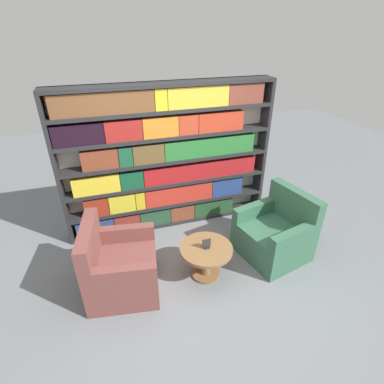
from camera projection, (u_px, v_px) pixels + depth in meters
name	position (u px, v px, depth m)	size (l,w,h in m)	color
ground_plane	(200.00, 285.00, 3.75)	(14.00, 14.00, 0.00)	slate
bookshelf	(166.00, 159.00, 4.42)	(3.12, 0.30, 2.19)	silver
armchair_left	(119.00, 268.00, 3.57)	(0.93, 0.96, 0.93)	brown
armchair_right	(275.00, 234.00, 4.13)	(0.97, 1.00, 0.93)	#336047
coffee_table	(206.00, 255.00, 3.75)	(0.66, 0.66, 0.44)	brown
table_sign	(206.00, 244.00, 3.67)	(0.11, 0.06, 0.13)	black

